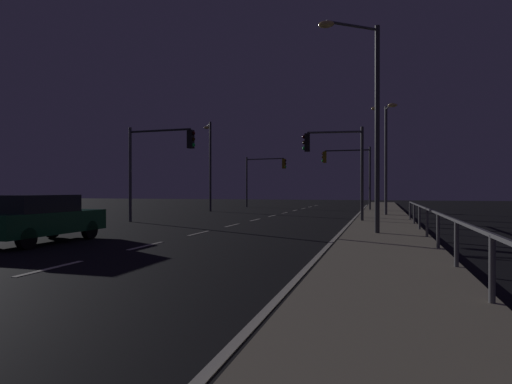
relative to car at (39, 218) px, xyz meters
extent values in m
plane|color=black|center=(3.70, 8.86, -0.82)|extent=(112.00, 112.00, 0.00)
cube|color=gray|center=(10.84, 8.86, -0.75)|extent=(2.97, 77.00, 0.14)
cube|color=silver|center=(3.70, -3.64, -0.82)|extent=(0.14, 2.00, 0.01)
cube|color=silver|center=(3.70, 0.36, -0.82)|extent=(0.14, 2.00, 0.01)
cube|color=silver|center=(3.70, 4.36, -0.82)|extent=(0.14, 2.00, 0.01)
cube|color=silver|center=(3.70, 8.36, -0.82)|extent=(0.14, 2.00, 0.01)
cube|color=silver|center=(3.70, 12.36, -0.82)|extent=(0.14, 2.00, 0.01)
cube|color=silver|center=(3.70, 16.36, -0.82)|extent=(0.14, 2.00, 0.01)
cube|color=silver|center=(3.70, 20.36, -0.82)|extent=(0.14, 2.00, 0.01)
cube|color=silver|center=(3.70, 24.36, -0.82)|extent=(0.14, 2.00, 0.01)
cube|color=silver|center=(3.70, 28.36, -0.82)|extent=(0.14, 2.00, 0.01)
cube|color=silver|center=(3.70, 32.36, -0.82)|extent=(0.14, 2.00, 0.01)
cube|color=silver|center=(3.70, 36.36, -0.82)|extent=(0.14, 2.00, 0.01)
cube|color=silver|center=(9.10, 13.86, -0.82)|extent=(0.14, 53.00, 0.01)
cube|color=#14592D|center=(0.00, 0.07, -0.15)|extent=(1.83, 4.40, 0.70)
cube|color=#1E2328|center=(0.00, -0.18, 0.47)|extent=(1.61, 2.47, 0.55)
cylinder|color=black|center=(-0.80, 1.48, -0.50)|extent=(0.22, 0.64, 0.64)
cylinder|color=black|center=(0.80, 1.47, -0.50)|extent=(0.22, 0.64, 0.64)
cylinder|color=black|center=(0.80, -1.34, -0.50)|extent=(0.22, 0.64, 0.64)
cylinder|color=#38383D|center=(9.81, 24.88, 1.88)|extent=(0.16, 0.16, 5.12)
cylinder|color=#2D3033|center=(7.97, 24.85, 4.19)|extent=(3.68, 0.16, 0.11)
cube|color=olive|center=(6.13, 24.83, 3.67)|extent=(0.28, 0.34, 0.95)
sphere|color=black|center=(5.97, 24.83, 3.97)|extent=(0.20, 0.20, 0.20)
sphere|color=black|center=(5.97, 24.83, 3.67)|extent=(0.20, 0.20, 0.20)
sphere|color=#19D84C|center=(5.97, 24.83, 3.37)|extent=(0.20, 0.20, 0.20)
cylinder|color=#4C4C51|center=(-2.45, 9.13, 1.75)|extent=(0.16, 0.16, 5.14)
cylinder|color=#2D3033|center=(-0.62, 9.06, 4.07)|extent=(3.65, 0.24, 0.11)
cube|color=black|center=(1.20, 8.99, 3.54)|extent=(0.29, 0.35, 0.95)
sphere|color=black|center=(1.36, 8.99, 3.84)|extent=(0.20, 0.20, 0.20)
sphere|color=black|center=(1.36, 8.99, 3.54)|extent=(0.20, 0.20, 0.20)
sphere|color=#19D84C|center=(1.36, 8.99, 3.24)|extent=(0.20, 0.20, 0.20)
cylinder|color=#38383D|center=(9.73, 11.59, 1.76)|extent=(0.16, 0.16, 4.88)
cylinder|color=#4C4C51|center=(8.32, 11.41, 3.95)|extent=(2.83, 0.46, 0.11)
cube|color=black|center=(6.91, 11.24, 3.43)|extent=(0.32, 0.37, 0.95)
sphere|color=black|center=(6.75, 11.22, 3.73)|extent=(0.20, 0.20, 0.20)
sphere|color=black|center=(6.75, 11.22, 3.43)|extent=(0.20, 0.20, 0.20)
sphere|color=#19D84C|center=(6.75, 11.22, 3.13)|extent=(0.20, 0.20, 0.20)
cylinder|color=#38383D|center=(-2.44, 30.25, 1.72)|extent=(0.16, 0.16, 5.08)
cylinder|color=#4C4C51|center=(-0.45, 29.99, 4.01)|extent=(3.99, 0.62, 0.11)
cube|color=olive|center=(1.54, 29.74, 3.49)|extent=(0.32, 0.37, 0.95)
sphere|color=black|center=(1.69, 29.72, 3.79)|extent=(0.20, 0.20, 0.20)
sphere|color=black|center=(1.69, 29.72, 3.49)|extent=(0.20, 0.20, 0.20)
sphere|color=#19D84C|center=(1.69, 29.72, 3.19)|extent=(0.20, 0.20, 0.20)
cylinder|color=#4C4C51|center=(10.97, 17.34, 2.79)|extent=(0.18, 0.18, 6.94)
cylinder|color=#38383D|center=(11.15, 16.51, 6.11)|extent=(0.46, 1.69, 0.10)
ellipsoid|color=#F9D172|center=(11.33, 15.68, 6.01)|extent=(0.56, 0.36, 0.24)
cylinder|color=#4C4C51|center=(10.36, 18.18, 3.11)|extent=(0.18, 0.18, 7.58)
cylinder|color=#4C4C51|center=(10.31, 19.08, 6.75)|extent=(0.20, 1.80, 0.10)
ellipsoid|color=#F9D172|center=(10.26, 19.98, 6.65)|extent=(0.56, 0.36, 0.24)
cylinder|color=#38383D|center=(-2.61, 20.98, 2.81)|extent=(0.18, 0.18, 7.26)
cylinder|color=#2D3033|center=(-3.03, 21.63, 6.29)|extent=(0.92, 1.36, 0.10)
ellipsoid|color=#F9D172|center=(-3.45, 22.29, 6.19)|extent=(0.56, 0.36, 0.24)
cylinder|color=#38383D|center=(10.54, 5.10, 3.15)|extent=(0.18, 0.18, 7.66)
cylinder|color=#4C4C51|center=(9.68, 4.44, 6.83)|extent=(1.78, 1.39, 0.10)
ellipsoid|color=#F9D172|center=(8.81, 3.79, 6.73)|extent=(0.56, 0.36, 0.24)
cylinder|color=#59595E|center=(12.17, -4.72, -0.21)|extent=(0.09, 0.09, 0.95)
cylinder|color=#59595E|center=(12.17, -1.76, -0.21)|extent=(0.09, 0.09, 0.95)
cylinder|color=#59595E|center=(12.17, 1.21, -0.21)|extent=(0.09, 0.09, 0.95)
cylinder|color=#59595E|center=(12.17, 4.17, -0.21)|extent=(0.09, 0.09, 0.95)
cylinder|color=#59595E|center=(12.17, 7.13, -0.21)|extent=(0.09, 0.09, 0.95)
cylinder|color=#59595E|center=(12.17, 10.09, -0.21)|extent=(0.09, 0.09, 0.95)
cylinder|color=#59595E|center=(12.17, 13.05, -0.21)|extent=(0.09, 0.09, 0.95)
cube|color=slate|center=(12.17, 1.21, 0.27)|extent=(0.06, 23.69, 0.06)
camera|label=1|loc=(10.67, -11.43, 0.90)|focal=30.20mm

